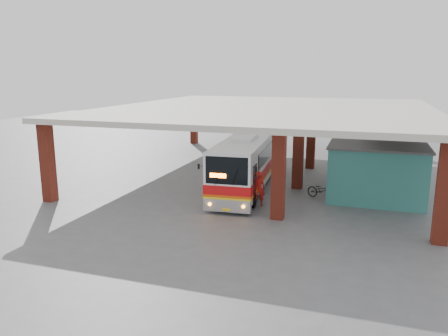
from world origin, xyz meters
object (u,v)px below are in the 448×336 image
Objects in this scene: coach_bus at (248,161)px; pedestrian at (259,188)px; red_chair at (339,166)px; motorcycle at (322,190)px.

coach_bus reaches higher than pedestrian.
pedestrian is (1.52, -3.47, -0.71)m from coach_bus.
red_chair is at bearing 47.09° from coach_bus.
coach_bus is at bearing -124.30° from red_chair.
red_chair is (0.40, 7.42, -0.10)m from motorcycle.
pedestrian is (-3.09, -2.35, 0.46)m from motorcycle.
red_chair is at bearing 19.86° from motorcycle.
coach_bus is 4.88m from motorcycle.
motorcycle is at bearing -88.91° from red_chair.
motorcycle is 7.43m from red_chair.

